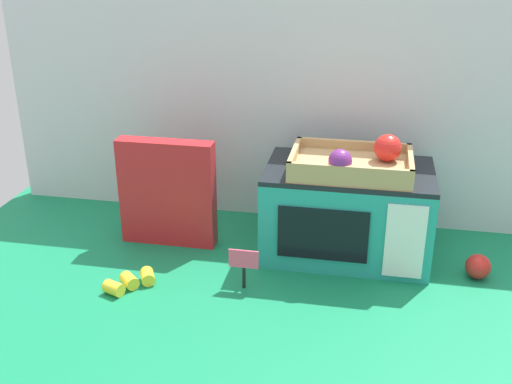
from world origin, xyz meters
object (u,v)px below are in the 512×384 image
(food_groups_crate, at_px, (355,163))
(cookie_set_box, at_px, (167,193))
(price_sign, at_px, (244,263))
(loose_toy_apple, at_px, (478,267))
(loose_toy_banana, at_px, (130,282))
(toy_microwave, at_px, (347,211))

(food_groups_crate, relative_size, cookie_set_box, 1.02)
(food_groups_crate, distance_m, cookie_set_box, 0.49)
(food_groups_crate, height_order, price_sign, food_groups_crate)
(price_sign, bearing_deg, loose_toy_apple, 15.62)
(cookie_set_box, bearing_deg, food_groups_crate, 0.68)
(cookie_set_box, relative_size, price_sign, 2.86)
(cookie_set_box, xyz_separation_m, loose_toy_banana, (-0.02, -0.24, -0.13))
(cookie_set_box, height_order, price_sign, cookie_set_box)
(toy_microwave, bearing_deg, loose_toy_apple, -12.47)
(cookie_set_box, bearing_deg, loose_toy_apple, -2.83)
(loose_toy_banana, distance_m, loose_toy_apple, 0.83)
(loose_toy_apple, bearing_deg, toy_microwave, 167.53)
(food_groups_crate, bearing_deg, price_sign, -140.01)
(food_groups_crate, xyz_separation_m, loose_toy_banana, (-0.50, -0.25, -0.24))
(loose_toy_banana, bearing_deg, cookie_set_box, 85.88)
(cookie_set_box, height_order, loose_toy_banana, cookie_set_box)
(cookie_set_box, bearing_deg, price_sign, -38.01)
(price_sign, bearing_deg, food_groups_crate, 39.99)
(price_sign, bearing_deg, toy_microwave, 45.11)
(cookie_set_box, relative_size, loose_toy_apple, 4.70)
(food_groups_crate, bearing_deg, loose_toy_banana, -153.55)
(cookie_set_box, bearing_deg, loose_toy_banana, -94.12)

